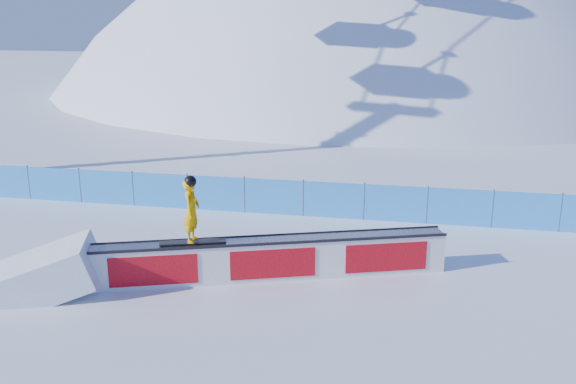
# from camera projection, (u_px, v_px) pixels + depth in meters

# --- Properties ---
(ground) EXTENTS (160.00, 160.00, 0.00)m
(ground) POSITION_uv_depth(u_px,v_px,m) (237.00, 265.00, 17.23)
(ground) COLOR white
(ground) RESTS_ON ground
(snow_hill) EXTENTS (64.00, 64.00, 64.00)m
(snow_hill) POSITION_uv_depth(u_px,v_px,m) (359.00, 274.00, 61.79)
(snow_hill) COLOR white
(snow_hill) RESTS_ON ground
(safety_fence) EXTENTS (22.05, 0.05, 1.30)m
(safety_fence) POSITION_uv_depth(u_px,v_px,m) (274.00, 197.00, 21.30)
(safety_fence) COLOR #2C87E5
(safety_fence) RESTS_ON ground
(rail_box) EXTENTS (8.69, 3.64, 1.08)m
(rail_box) POSITION_uv_depth(u_px,v_px,m) (271.00, 259.00, 16.24)
(rail_box) COLOR white
(rail_box) RESTS_ON ground
(snow_ramp) EXTENTS (3.28, 2.63, 1.77)m
(snow_ramp) POSITION_uv_depth(u_px,v_px,m) (42.00, 292.00, 15.58)
(snow_ramp) COLOR white
(snow_ramp) RESTS_ON ground
(snowboarder) EXTENTS (1.63, 0.83, 1.70)m
(snowboarder) POSITION_uv_depth(u_px,v_px,m) (192.00, 210.00, 15.58)
(snowboarder) COLOR black
(snowboarder) RESTS_ON rail_box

